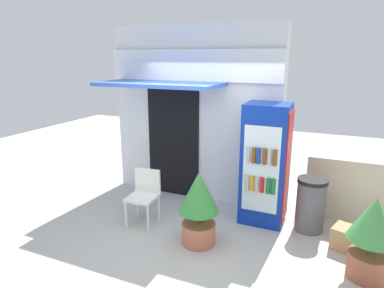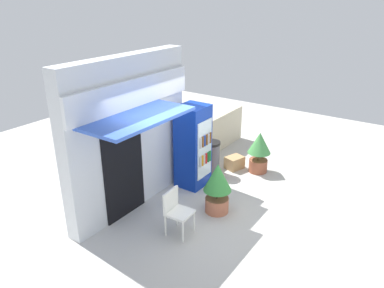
% 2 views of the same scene
% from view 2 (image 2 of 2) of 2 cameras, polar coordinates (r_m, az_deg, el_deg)
% --- Properties ---
extents(ground, '(16.00, 16.00, 0.00)m').
position_cam_2_polar(ground, '(7.54, 1.96, -11.13)').
color(ground, beige).
extents(storefront_building, '(3.15, 1.31, 3.12)m').
position_cam_2_polar(storefront_building, '(7.33, -9.69, 1.63)').
color(storefront_building, silver).
rests_on(storefront_building, ground).
extents(drink_cooler, '(0.69, 0.66, 1.91)m').
position_cam_2_polar(drink_cooler, '(8.29, 0.22, -0.36)').
color(drink_cooler, '#0C2D9E').
rests_on(drink_cooler, ground).
extents(plastic_chair, '(0.46, 0.46, 0.86)m').
position_cam_2_polar(plastic_chair, '(6.84, -2.49, -10.00)').
color(plastic_chair, white).
rests_on(plastic_chair, ground).
extents(potted_plant_near_shop, '(0.57, 0.57, 1.07)m').
position_cam_2_polar(potted_plant_near_shop, '(7.40, 3.96, -6.36)').
color(potted_plant_near_shop, '#BC6B4C').
rests_on(potted_plant_near_shop, ground).
extents(potted_plant_curbside, '(0.57, 0.57, 1.04)m').
position_cam_2_polar(potted_plant_curbside, '(9.18, 10.36, -0.82)').
color(potted_plant_curbside, '#995138').
rests_on(potted_plant_curbside, ground).
extents(trash_bin, '(0.44, 0.44, 0.83)m').
position_cam_2_polar(trash_bin, '(9.04, 2.96, -2.09)').
color(trash_bin, '#595960').
rests_on(trash_bin, ground).
extents(stone_boundary_wall, '(2.68, 0.21, 1.02)m').
position_cam_2_polar(stone_boundary_wall, '(10.25, 3.71, 1.50)').
color(stone_boundary_wall, beige).
rests_on(stone_boundary_wall, ground).
extents(cardboard_box, '(0.52, 0.45, 0.31)m').
position_cam_2_polar(cardboard_box, '(9.44, 6.59, -2.87)').
color(cardboard_box, tan).
rests_on(cardboard_box, ground).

